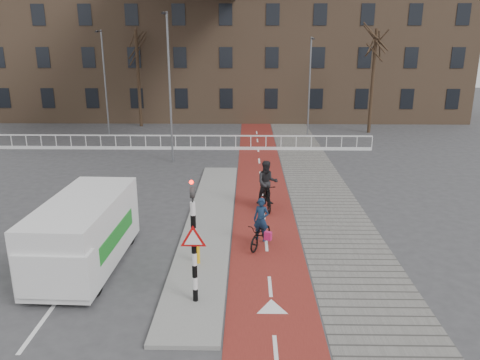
{
  "coord_description": "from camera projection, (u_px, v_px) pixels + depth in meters",
  "views": [
    {
      "loc": [
        0.83,
        -13.37,
        7.01
      ],
      "look_at": [
        0.5,
        5.0,
        1.5
      ],
      "focal_mm": 35.0,
      "sensor_mm": 36.0,
      "label": 1
    }
  ],
  "objects": [
    {
      "name": "cyclist_near",
      "position": [
        261.0,
        231.0,
        16.37
      ],
      "size": [
        1.23,
        1.78,
        1.78
      ],
      "rotation": [
        0.0,
        0.0,
        -0.42
      ],
      "color": "black",
      "rests_on": "bike_lane"
    },
    {
      "name": "streetlight_left",
      "position": [
        105.0,
        84.0,
        34.74
      ],
      "size": [
        0.12,
        0.12,
        7.72
      ],
      "primitive_type": "cylinder",
      "color": "slate",
      "rests_on": "ground"
    },
    {
      "name": "streetlight_near",
      "position": [
        170.0,
        90.0,
        26.86
      ],
      "size": [
        0.12,
        0.12,
        8.52
      ],
      "primitive_type": "cylinder",
      "color": "slate",
      "rests_on": "ground"
    },
    {
      "name": "cyclist_far",
      "position": [
        267.0,
        189.0,
        19.94
      ],
      "size": [
        0.99,
        2.06,
        2.14
      ],
      "rotation": [
        0.0,
        0.0,
        0.11
      ],
      "color": "black",
      "rests_on": "bike_lane"
    },
    {
      "name": "van",
      "position": [
        84.0,
        232.0,
        14.81
      ],
      "size": [
        2.24,
        5.25,
        2.23
      ],
      "rotation": [
        0.0,
        0.0,
        -0.03
      ],
      "color": "silver",
      "rests_on": "ground"
    },
    {
      "name": "bike_lane",
      "position": [
        261.0,
        180.0,
        24.38
      ],
      "size": [
        2.5,
        60.0,
        0.01
      ],
      "primitive_type": "cube",
      "color": "maroon",
      "rests_on": "ground"
    },
    {
      "name": "curb_island",
      "position": [
        210.0,
        222.0,
        18.66
      ],
      "size": [
        1.8,
        16.0,
        0.12
      ],
      "primitive_type": "cube",
      "color": "gray",
      "rests_on": "ground"
    },
    {
      "name": "railing",
      "position": [
        161.0,
        145.0,
        31.11
      ],
      "size": [
        28.0,
        0.1,
        0.99
      ],
      "color": "silver",
      "rests_on": "ground"
    },
    {
      "name": "sidewalk",
      "position": [
        315.0,
        180.0,
        24.33
      ],
      "size": [
        3.0,
        60.0,
        0.01
      ],
      "primitive_type": "cube",
      "color": "slate",
      "rests_on": "ground"
    },
    {
      "name": "ground",
      "position": [
        221.0,
        270.0,
        14.83
      ],
      "size": [
        120.0,
        120.0,
        0.0
      ],
      "primitive_type": "plane",
      "color": "#38383A",
      "rests_on": "ground"
    },
    {
      "name": "traffic_signal",
      "position": [
        194.0,
        238.0,
        12.33
      ],
      "size": [
        0.8,
        0.8,
        3.68
      ],
      "color": "black",
      "rests_on": "curb_island"
    },
    {
      "name": "streetlight_right",
      "position": [
        309.0,
        88.0,
        34.58
      ],
      "size": [
        0.12,
        0.12,
        7.24
      ],
      "primitive_type": "cylinder",
      "color": "slate",
      "rests_on": "ground"
    },
    {
      "name": "tree_mid",
      "position": [
        139.0,
        79.0,
        38.55
      ],
      "size": [
        0.27,
        0.27,
        7.83
      ],
      "primitive_type": "cylinder",
      "color": "black",
      "rests_on": "ground"
    },
    {
      "name": "tree_right",
      "position": [
        373.0,
        82.0,
        35.81
      ],
      "size": [
        0.25,
        0.25,
        7.83
      ],
      "primitive_type": "cylinder",
      "color": "black",
      "rests_on": "ground"
    },
    {
      "name": "bollard",
      "position": [
        198.0,
        251.0,
        14.94
      ],
      "size": [
        0.12,
        0.12,
        0.83
      ],
      "primitive_type": "cylinder",
      "color": "#F5B20D",
      "rests_on": "curb_island"
    },
    {
      "name": "townhouse_row",
      "position": [
        207.0,
        31.0,
        43.28
      ],
      "size": [
        46.0,
        10.0,
        15.9
      ],
      "color": "#7F6047",
      "rests_on": "ground"
    }
  ]
}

